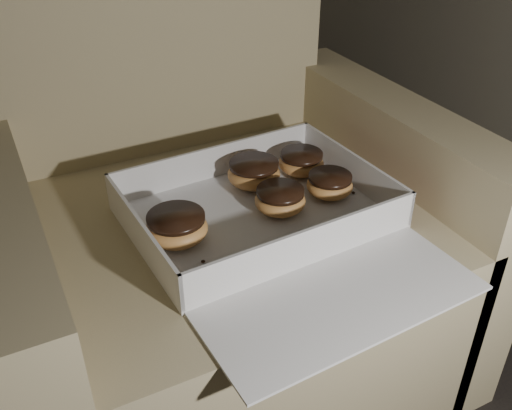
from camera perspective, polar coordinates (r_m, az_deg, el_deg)
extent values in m
cube|color=#887B57|center=(1.18, -2.90, -8.39)|extent=(0.70, 0.70, 0.41)
cube|color=#887B57|center=(1.24, -9.97, 17.32)|extent=(0.70, 0.14, 0.51)
cube|color=#887B57|center=(1.09, -21.96, -11.06)|extent=(0.12, 0.70, 0.55)
cube|color=#887B57|center=(1.31, 12.38, -0.98)|extent=(0.12, 0.70, 0.55)
cube|color=silver|center=(1.02, 0.00, -1.13)|extent=(0.45, 0.35, 0.01)
cube|color=silver|center=(1.12, -4.11, 4.36)|extent=(0.43, 0.03, 0.07)
cube|color=silver|center=(0.89, 5.19, -4.14)|extent=(0.43, 0.03, 0.07)
cube|color=silver|center=(0.93, -11.50, -2.94)|extent=(0.03, 0.33, 0.07)
cube|color=silver|center=(1.11, 9.63, 3.56)|extent=(0.03, 0.33, 0.07)
cube|color=#C34E58|center=(1.11, 9.81, 3.62)|extent=(0.02, 0.32, 0.06)
cube|color=silver|center=(0.86, 8.64, -9.39)|extent=(0.44, 0.21, 0.01)
ellipsoid|color=gold|center=(1.14, 4.54, 4.18)|extent=(0.09, 0.09, 0.04)
cylinder|color=black|center=(1.13, 4.58, 5.02)|extent=(0.08, 0.08, 0.01)
ellipsoid|color=gold|center=(1.07, 7.37, 1.94)|extent=(0.09, 0.09, 0.04)
cylinder|color=black|center=(1.06, 7.44, 2.78)|extent=(0.08, 0.08, 0.01)
ellipsoid|color=gold|center=(1.09, -0.21, 3.12)|extent=(0.10, 0.10, 0.05)
cylinder|color=black|center=(1.08, -0.21, 4.10)|extent=(0.09, 0.09, 0.01)
ellipsoid|color=gold|center=(1.02, 2.42, 0.44)|extent=(0.09, 0.09, 0.04)
cylinder|color=black|center=(1.01, 2.45, 1.36)|extent=(0.09, 0.09, 0.01)
ellipsoid|color=gold|center=(0.95, -7.93, -2.34)|extent=(0.10, 0.10, 0.05)
cylinder|color=black|center=(0.94, -8.03, -1.26)|extent=(0.10, 0.10, 0.01)
ellipsoid|color=black|center=(0.95, -8.77, -4.13)|extent=(0.01, 0.01, 0.00)
ellipsoid|color=black|center=(0.91, -5.32, -5.64)|extent=(0.01, 0.01, 0.00)
ellipsoid|color=black|center=(1.09, 9.70, 1.23)|extent=(0.01, 0.01, 0.00)
ellipsoid|color=black|center=(0.88, -1.43, -6.83)|extent=(0.01, 0.01, 0.00)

